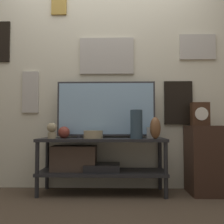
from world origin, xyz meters
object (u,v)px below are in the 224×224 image
television (106,109)px  vase_wide_bowl (93,135)px  vase_tall_ceramic (136,124)px  vase_round_glass (64,132)px  candle_jar (151,133)px  mantel_clock (200,114)px  decorative_bust (52,130)px  vase_urn_stoneware (155,128)px

television → vase_wide_bowl: size_ratio=5.42×
vase_tall_ceramic → vase_round_glass: size_ratio=2.35×
television → vase_tall_ceramic: television is taller
candle_jar → mantel_clock: (0.53, 0.07, 0.20)m
vase_round_glass → mantel_clock: mantel_clock is taller
vase_round_glass → decorative_bust: bearing=-144.1°
vase_urn_stoneware → vase_wide_bowl: bearing=171.5°
television → mantel_clock: (0.99, -0.04, -0.06)m
television → vase_wide_bowl: television is taller
vase_tall_ceramic → vase_wide_bowl: bearing=172.2°
candle_jar → decorative_bust: (-1.00, -0.09, 0.03)m
candle_jar → decorative_bust: bearing=-175.1°
television → mantel_clock: television is taller
vase_tall_ceramic → mantel_clock: size_ratio=1.17×
vase_tall_ceramic → decorative_bust: (-0.85, 0.02, -0.06)m
vase_wide_bowl → candle_jar: candle_jar is taller
vase_wide_bowl → vase_round_glass: size_ratio=1.59×
vase_urn_stoneware → mantel_clock: (0.50, 0.21, 0.15)m
vase_round_glass → vase_tall_ceramic: bearing=-7.7°
vase_tall_ceramic → mantel_clock: (0.68, 0.18, 0.11)m
vase_tall_ceramic → television: bearing=144.8°
vase_round_glass → decorative_bust: 0.13m
vase_urn_stoneware → vase_round_glass: size_ratio=1.76×
vase_round_glass → vase_urn_stoneware: bearing=-8.2°
vase_tall_ceramic → vase_wide_bowl: vase_tall_ceramic is taller
vase_urn_stoneware → vase_tall_ceramic: bearing=169.8°
candle_jar → mantel_clock: bearing=7.8°
vase_round_glass → mantel_clock: (1.42, 0.08, 0.19)m
vase_wide_bowl → vase_round_glass: vase_round_glass is taller
vase_urn_stoneware → vase_tall_ceramic: vase_tall_ceramic is taller
vase_round_glass → decorative_bust: size_ratio=0.76×
vase_round_glass → candle_jar: 0.89m
television → candle_jar: 0.54m
decorative_bust → vase_tall_ceramic: bearing=-1.5°
vase_urn_stoneware → candle_jar: size_ratio=1.88×
television → vase_round_glass: (-0.43, -0.12, -0.25)m
candle_jar → vase_wide_bowl: bearing=-175.3°
television → decorative_bust: bearing=-159.8°
vase_urn_stoneware → vase_wide_bowl: (-0.61, 0.09, -0.07)m
vase_tall_ceramic → vase_wide_bowl: size_ratio=1.47×
decorative_bust → vase_wide_bowl: bearing=5.2°
vase_wide_bowl → vase_round_glass: 0.31m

